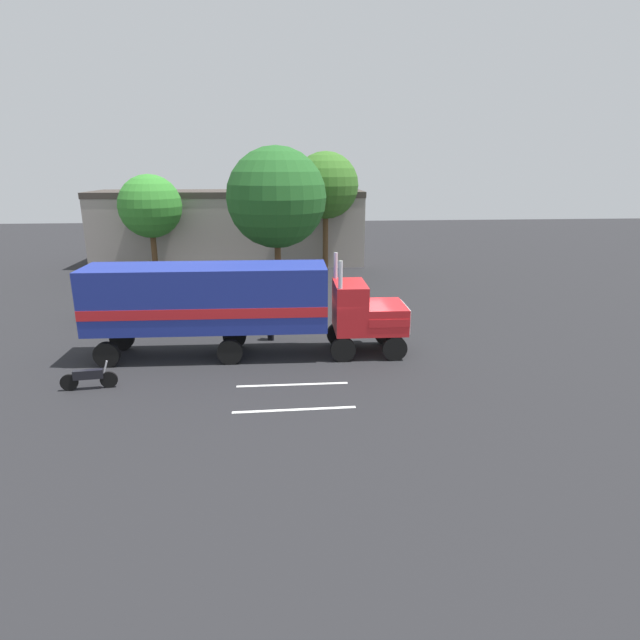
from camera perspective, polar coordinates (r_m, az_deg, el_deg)
name	(u,v)px	position (r m, az deg, el deg)	size (l,w,h in m)	color
ground_plane	(358,352)	(24.33, 4.22, -3.54)	(120.00, 120.00, 0.00)	#232326
lane_stripe_near	(292,385)	(20.80, -3.03, -7.08)	(4.40, 0.16, 0.01)	silver
lane_stripe_mid	(294,410)	(18.79, -2.82, -9.78)	(4.40, 0.16, 0.01)	silver
semi_truck	(233,302)	(23.50, -9.51, 1.99)	(14.22, 2.94, 4.50)	red
person_bystander	(271,323)	(25.79, -5.44, -0.31)	(0.39, 0.48, 1.63)	black
parked_car	(128,305)	(31.17, -20.25, 1.52)	(4.64, 2.51, 1.57)	black
motorcycle	(89,377)	(22.11, -23.95, -5.76)	(2.11, 0.36, 1.12)	black
tree_left	(276,198)	(36.76, -4.79, 13.19)	(6.87, 6.87, 9.68)	brown
tree_center	(326,186)	(42.82, 0.62, 14.48)	(5.25, 5.25, 9.46)	brown
tree_right	(150,207)	(43.29, -18.08, 11.71)	(4.85, 4.85, 7.75)	brown
building_backdrop	(230,225)	(47.17, -9.80, 10.23)	(23.20, 6.54, 6.28)	#9E938C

